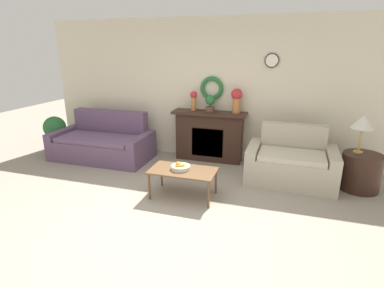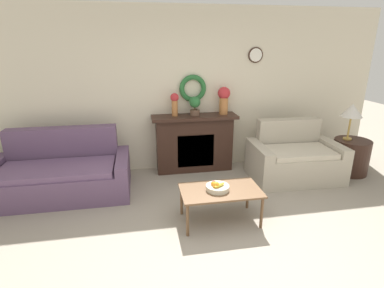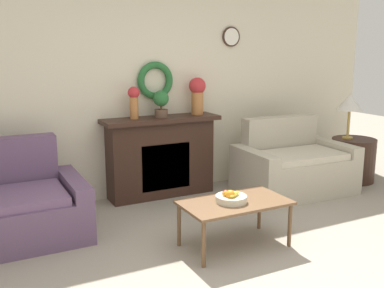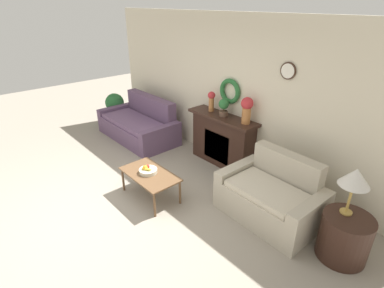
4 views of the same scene
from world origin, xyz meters
name	(u,v)px [view 4 (image 4 of 4)]	position (x,y,z in m)	size (l,w,h in m)	color
ground_plane	(100,216)	(0.00, 0.00, 0.00)	(16.00, 16.00, 0.00)	gray
wall_back	(229,92)	(0.00, 2.69, 1.35)	(6.80, 0.15, 2.70)	beige
fireplace	(222,140)	(0.08, 2.49, 0.49)	(1.42, 0.41, 0.98)	#331E16
couch_left	(140,125)	(-1.99, 1.97, 0.31)	(1.95, 0.99, 0.91)	#604766
loveseat_right	(271,197)	(1.63, 1.87, 0.32)	(1.43, 0.92, 0.92)	#B2A893
coffee_table	(150,176)	(0.10, 0.84, 0.39)	(0.97, 0.55, 0.43)	brown
fruit_bowl	(148,170)	(0.05, 0.83, 0.47)	(0.28, 0.28, 0.12)	beige
side_table_by_loveseat	(344,237)	(2.67, 1.88, 0.29)	(0.58, 0.58, 0.59)	#331E16
table_lamp	(355,178)	(2.60, 1.94, 1.07)	(0.34, 0.34, 0.60)	#B28E42
vase_on_mantel_left	(211,100)	(-0.24, 2.49, 1.20)	(0.14, 0.14, 0.37)	#AD6B38
vase_on_mantel_right	(247,108)	(0.59, 2.49, 1.24)	(0.21, 0.21, 0.46)	#AD6B38
potted_plant_on_mantel	(224,106)	(0.09, 2.47, 1.15)	(0.19, 0.19, 0.32)	brown
potted_plant_floor_by_couch	(115,105)	(-3.18, 2.01, 0.48)	(0.46, 0.46, 0.77)	brown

